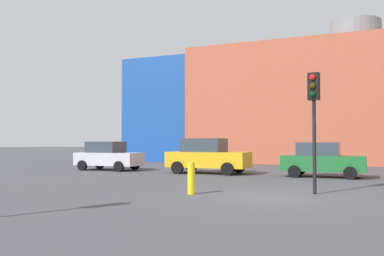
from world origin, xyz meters
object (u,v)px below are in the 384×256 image
(parked_car_2, at_px, (322,160))
(bollard_yellow_0, at_px, (191,178))
(traffic_light_island, at_px, (314,105))
(parked_car_1, at_px, (207,156))
(parked_car_0, at_px, (108,156))

(parked_car_2, bearing_deg, bollard_yellow_0, -110.53)
(traffic_light_island, bearing_deg, parked_car_1, -129.45)
(parked_car_0, bearing_deg, parked_car_2, 0.00)
(parked_car_0, relative_size, parked_car_2, 1.02)
(parked_car_1, xyz_separation_m, bollard_yellow_0, (2.76, -8.55, -0.42))
(traffic_light_island, bearing_deg, parked_car_0, -110.72)
(traffic_light_island, xyz_separation_m, bollard_yellow_0, (-3.69, -1.60, -2.40))
(traffic_light_island, distance_m, bollard_yellow_0, 4.69)
(bollard_yellow_0, bearing_deg, parked_car_0, 136.96)
(parked_car_0, bearing_deg, bollard_yellow_0, -43.04)
(parked_car_0, distance_m, parked_car_2, 12.35)
(parked_car_0, xyz_separation_m, bollard_yellow_0, (9.15, -8.55, -0.33))
(parked_car_2, relative_size, bollard_yellow_0, 3.72)
(parked_car_2, xyz_separation_m, traffic_light_island, (0.49, -6.95, 2.09))
(traffic_light_island, relative_size, bollard_yellow_0, 3.82)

